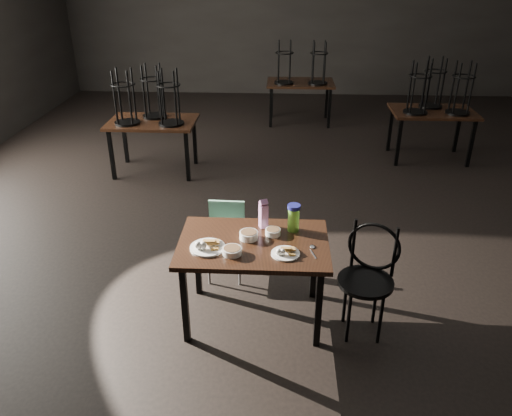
# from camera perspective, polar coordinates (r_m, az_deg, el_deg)

# --- Properties ---
(room) EXTENTS (12.00, 12.04, 3.22)m
(room) POSITION_cam_1_polar(r_m,az_deg,el_deg) (5.24, 6.89, 21.72)
(room) COLOR black
(room) RESTS_ON ground
(main_table) EXTENTS (1.20, 0.80, 0.75)m
(main_table) POSITION_cam_1_polar(r_m,az_deg,el_deg) (4.02, -0.29, -4.85)
(main_table) COLOR black
(main_table) RESTS_ON ground
(plate_left) EXTENTS (0.28, 0.28, 0.09)m
(plate_left) POSITION_cam_1_polar(r_m,az_deg,el_deg) (3.90, -5.60, -4.34)
(plate_left) COLOR white
(plate_left) RESTS_ON main_table
(plate_right) EXTENTS (0.22, 0.22, 0.07)m
(plate_right) POSITION_cam_1_polar(r_m,az_deg,el_deg) (3.82, 3.37, -5.07)
(plate_right) COLOR white
(plate_right) RESTS_ON main_table
(bowl_near) EXTENTS (0.15, 0.15, 0.06)m
(bowl_near) POSITION_cam_1_polar(r_m,az_deg,el_deg) (4.01, -0.84, -3.10)
(bowl_near) COLOR white
(bowl_near) RESTS_ON main_table
(bowl_far) EXTENTS (0.13, 0.13, 0.05)m
(bowl_far) POSITION_cam_1_polar(r_m,az_deg,el_deg) (4.07, 1.95, -2.73)
(bowl_far) COLOR white
(bowl_far) RESTS_ON main_table
(bowl_big) EXTENTS (0.15, 0.15, 0.05)m
(bowl_big) POSITION_cam_1_polar(r_m,az_deg,el_deg) (3.82, -2.76, -4.91)
(bowl_big) COLOR white
(bowl_big) RESTS_ON main_table
(juice_carton) EXTENTS (0.08, 0.08, 0.26)m
(juice_carton) POSITION_cam_1_polar(r_m,az_deg,el_deg) (4.14, 0.86, -0.73)
(juice_carton) COLOR #8A1977
(juice_carton) RESTS_ON main_table
(water_bottle) EXTENTS (0.14, 0.14, 0.23)m
(water_bottle) POSITION_cam_1_polar(r_m,az_deg,el_deg) (4.10, 4.32, -1.09)
(water_bottle) COLOR #84E242
(water_bottle) RESTS_ON main_table
(spoon) EXTENTS (0.06, 0.21, 0.01)m
(spoon) POSITION_cam_1_polar(r_m,az_deg,el_deg) (3.92, 6.47, -4.52)
(spoon) COLOR silver
(spoon) RESTS_ON main_table
(bentwood_chair) EXTENTS (0.49, 0.49, 0.93)m
(bentwood_chair) POSITION_cam_1_polar(r_m,az_deg,el_deg) (4.08, 12.73, -7.06)
(bentwood_chair) COLOR black
(bentwood_chair) RESTS_ON ground
(school_chair) EXTENTS (0.35, 0.35, 0.74)m
(school_chair) POSITION_cam_1_polar(r_m,az_deg,el_deg) (4.73, -3.46, -2.87)
(school_chair) COLOR #72B296
(school_chair) RESTS_ON ground
(bg_table_left) EXTENTS (1.20, 0.80, 1.48)m
(bg_table_left) POSITION_cam_1_polar(r_m,az_deg,el_deg) (7.11, -11.84, 9.93)
(bg_table_left) COLOR black
(bg_table_left) RESTS_ON ground
(bg_table_right) EXTENTS (1.20, 0.80, 1.48)m
(bg_table_right) POSITION_cam_1_polar(r_m,az_deg,el_deg) (7.89, 19.66, 10.63)
(bg_table_right) COLOR black
(bg_table_right) RESTS_ON ground
(bg_table_far) EXTENTS (1.20, 0.80, 1.48)m
(bg_table_far) POSITION_cam_1_polar(r_m,az_deg,el_deg) (9.26, 5.11, 14.13)
(bg_table_far) COLOR black
(bg_table_far) RESTS_ON ground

